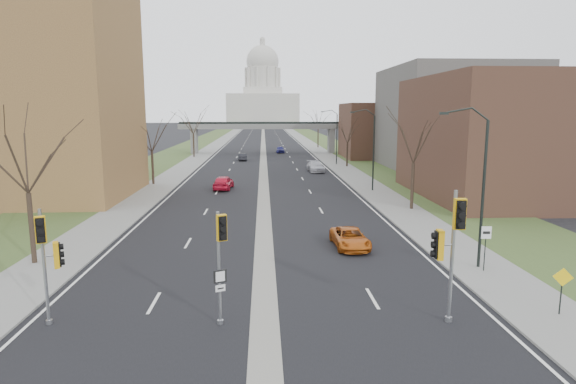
{
  "coord_description": "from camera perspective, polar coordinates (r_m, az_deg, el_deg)",
  "views": [
    {
      "loc": [
        0.01,
        -18.89,
        8.59
      ],
      "look_at": [
        1.42,
        8.58,
        3.95
      ],
      "focal_mm": 30.0,
      "sensor_mm": 36.0,
      "label": 1
    }
  ],
  "objects": [
    {
      "name": "signal_pole_right",
      "position": [
        20.2,
        18.65,
        -5.22
      ],
      "size": [
        0.96,
        1.0,
        5.51
      ],
      "rotation": [
        0.0,
        0.0,
        -0.04
      ],
      "color": "gray",
      "rests_on": "ground"
    },
    {
      "name": "tree_right_c",
      "position": [
        114.64,
        3.61,
        8.77
      ],
      "size": [
        7.65,
        7.65,
        9.99
      ],
      "color": "#382B21",
      "rests_on": "sidewalk_right"
    },
    {
      "name": "streetlight_far",
      "position": [
        77.69,
        5.24,
        8.32
      ],
      "size": [
        2.61,
        0.2,
        8.7
      ],
      "color": "black",
      "rests_on": "sidewalk_right"
    },
    {
      "name": "capitol",
      "position": [
        339.04,
        -3.0,
        11.24
      ],
      "size": [
        48.0,
        42.0,
        55.75
      ],
      "color": "beige",
      "rests_on": "ground"
    },
    {
      "name": "tree_right_b",
      "position": [
        75.08,
        7.08,
        7.38
      ],
      "size": [
        6.3,
        6.3,
        8.22
      ],
      "color": "#382B21",
      "rests_on": "sidewalk_right"
    },
    {
      "name": "car_left_far",
      "position": [
        85.17,
        -5.43,
        4.16
      ],
      "size": [
        1.76,
        3.94,
        1.26
      ],
      "primitive_type": "imported",
      "rotation": [
        0.0,
        0.0,
        3.26
      ],
      "color": "black",
      "rests_on": "ground"
    },
    {
      "name": "tree_left_c",
      "position": [
        91.83,
        -11.21,
        8.42
      ],
      "size": [
        7.65,
        7.65,
        9.99
      ],
      "color": "#382B21",
      "rests_on": "sidewalk_left"
    },
    {
      "name": "signal_pole_left",
      "position": [
        21.4,
        -26.59,
        -6.19
      ],
      "size": [
        0.8,
        1.1,
        4.81
      ],
      "rotation": [
        0.0,
        0.0,
        0.39
      ],
      "color": "gray",
      "rests_on": "ground"
    },
    {
      "name": "car_right_near",
      "position": [
        31.0,
        7.35,
        -5.43
      ],
      "size": [
        2.21,
        4.46,
        1.22
      ],
      "primitive_type": "imported",
      "rotation": [
        0.0,
        0.0,
        0.04
      ],
      "color": "#B55413",
      "rests_on": "ground"
    },
    {
      "name": "signal_pole_median",
      "position": [
        19.17,
        -7.99,
        -6.65
      ],
      "size": [
        0.68,
        0.78,
        4.69
      ],
      "rotation": [
        0.0,
        0.0,
        0.41
      ],
      "color": "gray",
      "rests_on": "ground"
    },
    {
      "name": "car_right_mid",
      "position": [
        69.07,
        3.27,
        3.02
      ],
      "size": [
        2.42,
        5.23,
        1.48
      ],
      "primitive_type": "imported",
      "rotation": [
        0.0,
        0.0,
        0.07
      ],
      "color": "#ADADB5",
      "rests_on": "ground"
    },
    {
      "name": "grass_verge_left",
      "position": [
        170.06,
        -9.08,
        6.57
      ],
      "size": [
        8.0,
        600.0,
        0.1
      ],
      "primitive_type": "cube",
      "color": "#344821",
      "rests_on": "ground"
    },
    {
      "name": "speed_limit_sign",
      "position": [
        27.78,
        22.38,
        -5.31
      ],
      "size": [
        0.53,
        0.06,
        2.45
      ],
      "rotation": [
        0.0,
        0.0,
        -0.05
      ],
      "color": "black",
      "rests_on": "sidewalk_right"
    },
    {
      "name": "car_left_near",
      "position": [
        53.85,
        -7.66,
        1.14
      ],
      "size": [
        2.24,
        4.71,
        1.55
      ],
      "primitive_type": "imported",
      "rotation": [
        0.0,
        0.0,
        3.05
      ],
      "color": "red",
      "rests_on": "ground"
    },
    {
      "name": "streetlight_mid",
      "position": [
        52.09,
        9.31,
        7.64
      ],
      "size": [
        2.61,
        0.2,
        8.7
      ],
      "color": "black",
      "rests_on": "sidewalk_right"
    },
    {
      "name": "tree_right_a",
      "position": [
        42.95,
        14.77,
        6.65
      ],
      "size": [
        7.2,
        7.2,
        9.4
      ],
      "color": "#382B21",
      "rests_on": "sidewalk_right"
    },
    {
      "name": "grass_verge_right",
      "position": [
        170.06,
        3.15,
        6.67
      ],
      "size": [
        8.0,
        600.0,
        0.1
      ],
      "primitive_type": "cube",
      "color": "#344821",
      "rests_on": "ground"
    },
    {
      "name": "pedestrian_bridge",
      "position": [
        98.96,
        -2.97,
        7.38
      ],
      "size": [
        34.0,
        3.0,
        6.45
      ],
      "color": "slate",
      "rests_on": "ground"
    },
    {
      "name": "road_surface",
      "position": [
        169.11,
        -2.96,
        6.64
      ],
      "size": [
        20.0,
        600.0,
        0.01
      ],
      "primitive_type": "cube",
      "color": "black",
      "rests_on": "ground"
    },
    {
      "name": "sidewalk_right",
      "position": [
        169.53,
        1.12,
        6.68
      ],
      "size": [
        4.0,
        600.0,
        0.12
      ],
      "primitive_type": "cube",
      "color": "gray",
      "rests_on": "ground"
    },
    {
      "name": "streetlight_near",
      "position": [
        27.26,
        20.93,
        5.5
      ],
      "size": [
        2.61,
        0.2,
        8.7
      ],
      "color": "black",
      "rests_on": "sidewalk_right"
    },
    {
      "name": "sidewalk_left",
      "position": [
        169.53,
        -7.05,
        6.61
      ],
      "size": [
        4.0,
        600.0,
        0.12
      ],
      "primitive_type": "cube",
      "color": "gray",
      "rests_on": "ground"
    },
    {
      "name": "ground",
      "position": [
        20.75,
        -2.79,
        -14.89
      ],
      "size": [
        700.0,
        700.0,
        0.0
      ],
      "primitive_type": "plane",
      "color": "black",
      "rests_on": "ground"
    },
    {
      "name": "commercial_block_near",
      "position": [
        52.74,
        24.26,
        5.92
      ],
      "size": [
        16.0,
        20.0,
        12.0
      ],
      "primitive_type": "cube",
      "color": "#482E21",
      "rests_on": "ground"
    },
    {
      "name": "tree_left_a",
      "position": [
        29.94,
        -28.79,
        4.65
      ],
      "size": [
        7.2,
        7.2,
        9.4
      ],
      "color": "#382B21",
      "rests_on": "sidewalk_left"
    },
    {
      "name": "car_right_far",
      "position": [
        100.74,
        -0.94,
        5.07
      ],
      "size": [
        1.75,
        4.09,
        1.38
      ],
      "primitive_type": "imported",
      "rotation": [
        0.0,
        0.0,
        0.03
      ],
      "color": "navy",
      "rests_on": "ground"
    },
    {
      "name": "median_strip",
      "position": [
        169.11,
        -2.96,
        6.64
      ],
      "size": [
        1.2,
        600.0,
        0.02
      ],
      "primitive_type": "cube",
      "color": "gray",
      "rests_on": "ground"
    },
    {
      "name": "warning_sign",
      "position": [
        23.46,
        29.71,
        -9.47
      ],
      "size": [
        0.76,
        0.3,
        2.04
      ],
      "rotation": [
        0.0,
        0.0,
        -0.34
      ],
      "color": "black",
      "rests_on": "sidewalk_right"
    },
    {
      "name": "tree_left_b",
      "position": [
        58.41,
        -15.93,
        6.89
      ],
      "size": [
        6.75,
        6.75,
        8.81
      ],
      "color": "#382B21",
      "rests_on": "sidewalk_left"
    },
    {
      "name": "commercial_block_mid",
      "position": [
        76.23,
        18.8,
        8.24
      ],
      "size": [
        18.0,
        22.0,
        15.0
      ],
      "primitive_type": "cube",
      "color": "#57544F",
      "rests_on": "ground"
    },
    {
      "name": "commercial_block_far",
      "position": [
        91.64,
        11.03,
        7.15
      ],
      "size": [
        14.0,
        14.0,
        10.0
      ],
      "primitive_type": "cube",
      "color": "#482E21",
      "rests_on": "ground"
    }
  ]
}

